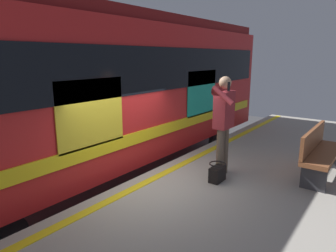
{
  "coord_description": "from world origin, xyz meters",
  "views": [
    {
      "loc": [
        3.87,
        3.56,
        3.17
      ],
      "look_at": [
        -0.51,
        0.3,
        1.9
      ],
      "focal_mm": 32.21,
      "sensor_mm": 36.0,
      "label": 1
    }
  ],
  "objects_px": {
    "passenger": "(223,118)",
    "handbag": "(217,173)",
    "bench": "(319,151)",
    "train_carriage": "(110,85)"
  },
  "relations": [
    {
      "from": "train_carriage",
      "to": "passenger",
      "type": "relative_size",
      "value": 5.58
    },
    {
      "from": "train_carriage",
      "to": "handbag",
      "type": "height_order",
      "value": "train_carriage"
    },
    {
      "from": "passenger",
      "to": "handbag",
      "type": "relative_size",
      "value": 5.45
    },
    {
      "from": "handbag",
      "to": "bench",
      "type": "height_order",
      "value": "bench"
    },
    {
      "from": "passenger",
      "to": "handbag",
      "type": "bearing_deg",
      "value": 16.14
    },
    {
      "from": "passenger",
      "to": "handbag",
      "type": "xyz_separation_m",
      "value": [
        0.36,
        0.1,
        -0.93
      ]
    },
    {
      "from": "train_carriage",
      "to": "bench",
      "type": "xyz_separation_m",
      "value": [
        -0.89,
        4.47,
        -1.0
      ]
    },
    {
      "from": "passenger",
      "to": "bench",
      "type": "bearing_deg",
      "value": 122.33
    },
    {
      "from": "train_carriage",
      "to": "bench",
      "type": "bearing_deg",
      "value": 101.28
    },
    {
      "from": "train_carriage",
      "to": "handbag",
      "type": "distance_m",
      "value": 3.4
    }
  ]
}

